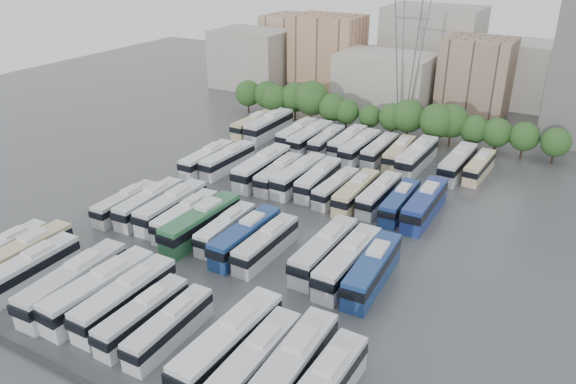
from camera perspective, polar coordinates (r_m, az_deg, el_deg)
The scene contains 50 objects.
ground at distance 75.89m, azimuth -2.48°, elevation -3.21°, with size 220.00×220.00×0.00m, color #424447.
parapet at distance 55.72m, azimuth -21.63°, elevation -16.75°, with size 56.00×0.50×0.50m, color #2D2D30.
tree_line at distance 110.21m, azimuth 8.27°, elevation 8.14°, with size 66.41×7.88×8.90m.
city_buildings at distance 138.31m, azimuth 11.08°, elevation 12.80°, with size 102.00×35.00×20.00m.
electricity_pylon at distance 113.05m, azimuth 12.35°, elevation 15.65°, with size 9.00×6.91×33.83m.
bus_r0_s0 at distance 74.66m, azimuth -26.78°, elevation -5.17°, with size 2.60×10.89×3.40m.
bus_r0_s1 at distance 72.06m, azimuth -25.16°, elevation -5.72°, with size 2.90×12.27×3.83m.
bus_r0_s2 at distance 68.68m, azimuth -24.78°, elevation -7.16°, with size 2.93×12.42×3.88m.
bus_r0_s4 at distance 64.15m, azimuth -20.92°, elevation -8.58°, with size 3.59×13.66×4.25m.
bus_r0_s5 at distance 62.12m, azimuth -18.58°, elevation -9.39°, with size 3.43×13.46×4.19m.
bus_r0_s6 at distance 60.32m, azimuth -16.16°, elevation -10.26°, with size 2.78×12.74×4.00m.
bus_r0_s7 at distance 57.84m, azimuth -14.53°, elevation -12.02°, with size 2.57×11.25×3.52m.
bus_r0_s8 at distance 55.87m, azimuth -11.93°, elevation -13.24°, with size 2.60×11.05×3.45m.
bus_r0_s10 at distance 52.58m, azimuth -6.05°, elevation -14.98°, with size 3.46×13.79×4.30m.
bus_r0_s11 at distance 50.88m, azimuth -3.34°, elevation -16.79°, with size 2.80×12.34×3.86m.
bus_r0_s12 at distance 49.85m, azimuth 0.33°, elevation -17.51°, with size 3.39×13.60×4.24m.
bus_r1_s1 at distance 80.86m, azimuth -16.18°, elevation -1.07°, with size 2.58×10.94×3.42m.
bus_r1_s2 at distance 79.50m, azimuth -13.89°, elevation -1.09°, with size 3.18×12.23×3.81m.
bus_r1_s3 at distance 77.66m, azimuth -11.73°, elevation -1.45°, with size 3.07×12.70×3.96m.
bus_r1_s4 at distance 75.09m, azimuth -10.33°, elevation -2.39°, with size 3.04×11.85×3.69m.
bus_r1_s5 at distance 72.54m, azimuth -8.82°, elevation -3.08°, with size 3.24×13.42×4.19m.
bus_r1_s6 at distance 71.52m, azimuth -6.34°, elevation -3.68°, with size 2.78×11.07×3.45m.
bus_r1_s7 at distance 69.01m, azimuth -4.33°, elevation -4.50°, with size 2.82×12.53×3.92m.
bus_r1_s8 at distance 67.58m, azimuth -2.23°, elevation -5.27°, with size 2.62×11.58×3.63m.
bus_r1_s10 at distance 65.97m, azimuth 3.73°, elevation -5.91°, with size 2.95×12.95×4.06m.
bus_r1_s11 at distance 64.04m, azimuth 6.11°, elevation -7.01°, with size 3.01×13.14×4.11m.
bus_r1_s12 at distance 63.08m, azimuth 8.58°, elevation -7.76°, with size 3.43×12.93×4.02m.
bus_r2_s1 at distance 93.36m, azimuth -8.19°, elevation 3.35°, with size 2.80×12.12×3.79m.
bus_r2_s2 at distance 92.66m, azimuth -6.14°, elevation 3.29°, with size 3.06×12.04×3.75m.
bus_r2_s4 at distance 88.61m, azimuth -2.64°, elevation 2.56°, with size 3.33×13.74×4.29m.
bus_r2_s5 at distance 86.77m, azimuth -0.95°, elevation 1.88°, with size 3.17×11.91×3.70m.
bus_r2_s6 at distance 85.87m, azimuth 1.11°, elevation 1.73°, with size 3.12×12.79×3.99m.
bus_r2_s7 at distance 84.87m, azimuth 3.11°, elevation 1.33°, with size 3.16×12.13×3.77m.
bus_r2_s8 at distance 82.55m, azimuth 4.91°, elevation 0.45°, with size 2.86×11.08×3.45m.
bus_r2_s9 at distance 81.09m, azimuth 6.92°, elevation -0.01°, with size 2.66×11.88×3.72m.
bus_r2_s10 at distance 80.98m, azimuth 9.23°, elevation -0.24°, with size 2.70×11.60×3.63m.
bus_r2_s11 at distance 79.38m, azimuth 11.29°, elevation -0.98°, with size 2.70×11.31×3.53m.
bus_r2_s12 at distance 78.85m, azimuth 13.73°, elevation -1.18°, with size 3.00×13.14×4.11m.
bus_r3_s0 at distance 109.88m, azimuth -3.53°, elevation 6.86°, with size 2.97×11.96×3.73m.
bus_r3_s1 at distance 108.27m, azimuth -1.92°, elevation 6.77°, with size 3.01×13.67×4.29m.
bus_r3_s3 at distance 104.60m, azimuth 0.94°, elevation 5.98°, with size 2.73×12.00×3.76m.
bus_r3_s4 at distance 102.01m, azimuth 2.28°, elevation 5.55°, with size 2.93×12.95×4.06m.
bus_r3_s5 at distance 101.27m, azimuth 3.95°, elevation 5.22°, with size 2.86×11.47×3.57m.
bus_r3_s6 at distance 100.77m, azimuth 6.09°, elevation 5.11°, with size 2.79×12.18×3.81m.
bus_r3_s7 at distance 98.21m, azimuth 7.33°, elevation 4.55°, with size 2.97×12.62×3.95m.
bus_r3_s8 at distance 97.77m, azimuth 9.29°, elevation 4.24°, with size 2.59×11.69×3.67m.
bus_r3_s9 at distance 96.91m, azimuth 11.24°, elevation 3.91°, with size 3.13×11.88×3.69m.
bus_r3_s10 at distance 95.25m, azimuth 12.97°, elevation 3.53°, with size 3.22×13.52×4.22m.
bus_r3_s12 at distance 94.45m, azimuth 16.85°, elevation 2.84°, with size 3.27×12.97×4.04m.
bus_r3_s13 at distance 94.84m, azimuth 18.87°, elevation 2.46°, with size 2.89×11.03×3.43m.
Camera 1 is at (36.07, -56.44, 35.66)m, focal length 35.00 mm.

